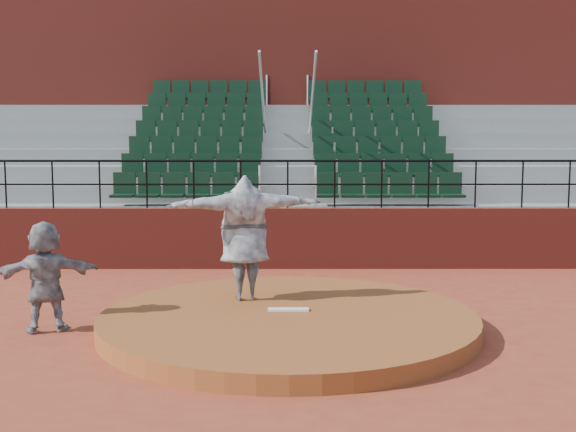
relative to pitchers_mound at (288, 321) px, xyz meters
The scene contains 9 objects.
ground 0.12m from the pitchers_mound, ahead, with size 90.00×90.00×0.00m, color #953921.
pitchers_mound is the anchor object (origin of this frame).
pitching_rubber 0.21m from the pitchers_mound, 90.00° to the left, with size 0.60×0.15×0.03m, color white.
boundary_wall 5.03m from the pitchers_mound, 90.00° to the left, with size 24.00×0.30×1.30m, color maroon.
wall_railing 5.35m from the pitchers_mound, 90.00° to the left, with size 24.04×0.05×1.03m.
seating_deck 8.75m from the pitchers_mound, 90.00° to the left, with size 24.00×5.97×4.63m.
press_box_facade 13.06m from the pitchers_mound, 90.00° to the left, with size 24.00×3.00×7.10m, color maroon.
pitcher 1.60m from the pitchers_mound, 126.78° to the left, with size 2.42×0.66×1.97m, color black.
fielder 3.57m from the pitchers_mound, behind, with size 1.50×0.48×1.62m, color black.
Camera 1 is at (-0.03, -10.31, 2.82)m, focal length 45.00 mm.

